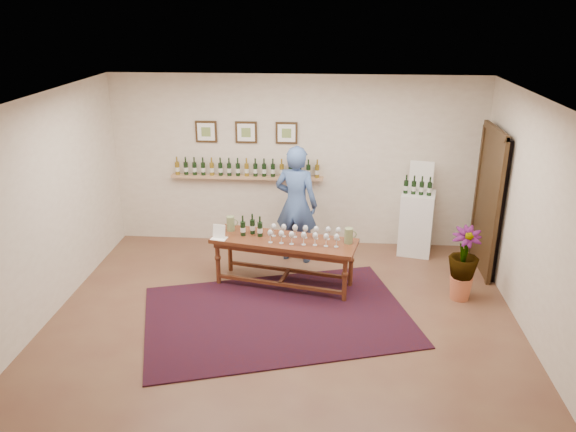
# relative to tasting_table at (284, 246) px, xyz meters

# --- Properties ---
(ground) EXTENTS (6.00, 6.00, 0.00)m
(ground) POSITION_rel_tasting_table_xyz_m (0.06, -0.88, -0.61)
(ground) COLOR brown
(ground) RESTS_ON ground
(room_shell) EXTENTS (6.00, 6.00, 6.00)m
(room_shell) POSITION_rel_tasting_table_xyz_m (2.17, 0.98, 0.51)
(room_shell) COLOR silver
(room_shell) RESTS_ON ground
(rug) EXTENTS (3.86, 3.10, 0.02)m
(rug) POSITION_rel_tasting_table_xyz_m (-0.02, -0.87, -0.60)
(rug) COLOR #450E0C
(rug) RESTS_ON ground
(tasting_table) EXTENTS (2.12, 1.05, 0.72)m
(tasting_table) POSITION_rel_tasting_table_xyz_m (0.00, 0.00, 0.00)
(tasting_table) COLOR #4F1F13
(tasting_table) RESTS_ON ground
(table_glasses) EXTENTS (1.45, 0.44, 0.20)m
(table_glasses) POSITION_rel_tasting_table_xyz_m (0.29, -0.05, 0.21)
(table_glasses) COLOR silver
(table_glasses) RESTS_ON tasting_table
(table_bottles) EXTENTS (0.29, 0.17, 0.31)m
(table_bottles) POSITION_rel_tasting_table_xyz_m (-0.47, 0.13, 0.26)
(table_bottles) COLOR black
(table_bottles) RESTS_ON tasting_table
(pitcher_left) EXTENTS (0.16, 0.16, 0.22)m
(pitcher_left) POSITION_rel_tasting_table_xyz_m (-0.80, 0.26, 0.22)
(pitcher_left) COLOR olive
(pitcher_left) RESTS_ON tasting_table
(pitcher_right) EXTENTS (0.15, 0.15, 0.22)m
(pitcher_right) POSITION_rel_tasting_table_xyz_m (0.90, -0.06, 0.22)
(pitcher_right) COLOR olive
(pitcher_right) RESTS_ON tasting_table
(menu_card) EXTENTS (0.24, 0.20, 0.20)m
(menu_card) POSITION_rel_tasting_table_xyz_m (-0.91, -0.03, 0.21)
(menu_card) COLOR white
(menu_card) RESTS_ON tasting_table
(display_pedestal) EXTENTS (0.61, 0.61, 1.02)m
(display_pedestal) POSITION_rel_tasting_table_xyz_m (2.03, 1.31, -0.10)
(display_pedestal) COLOR white
(display_pedestal) RESTS_ON ground
(pedestal_bottles) EXTENTS (0.34, 0.16, 0.33)m
(pedestal_bottles) POSITION_rel_tasting_table_xyz_m (1.99, 1.24, 0.57)
(pedestal_bottles) COLOR black
(pedestal_bottles) RESTS_ON display_pedestal
(info_sign) EXTENTS (0.37, 0.10, 0.51)m
(info_sign) POSITION_rel_tasting_table_xyz_m (2.06, 1.43, 0.66)
(info_sign) COLOR white
(info_sign) RESTS_ON display_pedestal
(potted_plant) EXTENTS (0.51, 0.51, 0.90)m
(potted_plant) POSITION_rel_tasting_table_xyz_m (2.44, -0.21, -0.09)
(potted_plant) COLOR #C16440
(potted_plant) RESTS_ON ground
(person) EXTENTS (0.77, 0.60, 1.85)m
(person) POSITION_rel_tasting_table_xyz_m (0.11, 0.90, 0.31)
(person) COLOR #3D5991
(person) RESTS_ON ground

